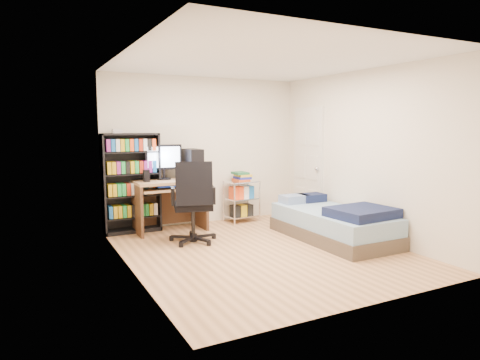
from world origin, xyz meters
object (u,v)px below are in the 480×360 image
media_shelf (131,182)px  bed (334,223)px  office_chair (193,217)px  computer_desk (175,184)px

media_shelf → bed: (2.55, -1.81, -0.56)m
media_shelf → office_chair: media_shelf is taller
computer_desk → bed: computer_desk is taller
bed → computer_desk: bearing=138.3°
media_shelf → computer_desk: (0.67, -0.14, -0.06)m
computer_desk → bed: 2.57m
media_shelf → office_chair: size_ratio=1.37×
media_shelf → bed: bearing=-35.4°
computer_desk → bed: bearing=-41.7°
office_chair → bed: size_ratio=0.60×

